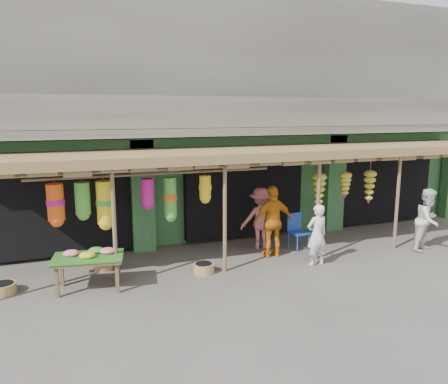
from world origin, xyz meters
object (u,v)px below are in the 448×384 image
object	(u,v)px
flower_table	(89,258)
blue_chair	(297,229)
person_vendor	(273,222)
person_shopper	(260,218)
person_front	(317,235)
person_right	(428,220)

from	to	relation	value
flower_table	blue_chair	size ratio (longest dim) A/B	1.61
person_vendor	person_shopper	size ratio (longest dim) A/B	1.11
person_front	person_shopper	world-z (taller)	person_shopper
flower_table	person_vendor	size ratio (longest dim) A/B	0.84
person_shopper	blue_chair	bearing A→B (deg)	168.38
flower_table	person_front	bearing A→B (deg)	5.34
blue_chair	person_shopper	size ratio (longest dim) A/B	0.57
person_right	person_front	bearing A→B (deg)	155.51
person_right	person_shopper	bearing A→B (deg)	133.13
person_vendor	person_shopper	world-z (taller)	person_vendor
person_front	person_vendor	distance (m)	1.20
person_vendor	person_shopper	distance (m)	0.78
flower_table	blue_chair	distance (m)	5.62
person_right	person_shopper	xyz separation A→B (m)	(-4.12, 1.79, -0.01)
person_shopper	person_right	bearing A→B (deg)	166.54
person_right	person_shopper	size ratio (longest dim) A/B	1.01
flower_table	person_front	size ratio (longest dim) A/B	1.02
person_front	blue_chair	bearing A→B (deg)	-102.67
blue_chair	person_vendor	world-z (taller)	person_vendor
person_front	person_right	xyz separation A→B (m)	(3.42, -0.07, 0.09)
flower_table	blue_chair	bearing A→B (deg)	19.42
flower_table	person_shopper	xyz separation A→B (m)	(4.60, 1.32, 0.15)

